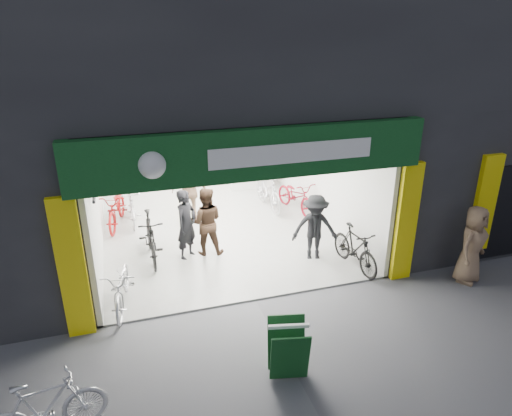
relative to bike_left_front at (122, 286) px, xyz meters
name	(u,v)px	position (x,y,z in m)	size (l,w,h in m)	color
ground	(256,301)	(2.50, -0.60, -0.46)	(60.00, 60.00, 0.00)	#56565B
building	(233,56)	(3.41, 4.39, 3.86)	(17.00, 10.27, 8.00)	#232326
bike_left_front	(122,286)	(0.00, 0.00, 0.00)	(0.61, 1.74, 0.91)	silver
bike_left_midfront	(151,238)	(0.70, 1.77, 0.11)	(0.53, 1.87, 1.13)	black
bike_left_midback	(117,209)	(0.00, 3.99, 0.05)	(0.67, 1.92, 1.01)	#980D0E
bike_left_back	(131,206)	(0.39, 4.04, 0.06)	(0.49, 1.73, 1.04)	silver
bike_right_front	(355,248)	(5.00, 0.00, 0.04)	(0.47, 1.65, 0.99)	black
bike_right_mid	(296,196)	(5.00, 3.51, 0.02)	(0.63, 1.82, 0.96)	maroon
bike_right_back	(268,191)	(4.30, 3.97, 0.11)	(0.53, 1.87, 1.12)	silver
parked_bike	(45,409)	(-1.08, -2.85, 0.02)	(0.44, 1.57, 0.94)	silver
customer_a	(187,225)	(1.52, 1.60, 0.39)	(0.62, 0.40, 1.69)	black
customer_b	(206,222)	(1.98, 1.66, 0.38)	(0.81, 0.63, 1.67)	#382519
customer_c	(315,228)	(4.30, 0.65, 0.34)	(1.04, 0.60, 1.60)	black
customer_d	(190,191)	(1.96, 3.74, 0.41)	(1.02, 0.42, 1.74)	#967357
pedestrian_near	(472,245)	(7.05, -1.18, 0.39)	(0.83, 0.54, 1.70)	#84664C
sandwich_board	(288,349)	(2.36, -2.72, 0.05)	(0.70, 0.72, 0.91)	#0F3E18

